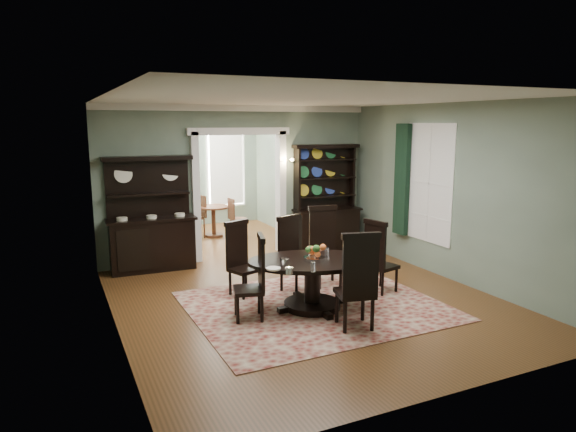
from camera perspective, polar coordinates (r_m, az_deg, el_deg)
name	(u,v)px	position (r m, az deg, el deg)	size (l,w,h in m)	color
room	(307,198)	(7.53, 2.16, 2.00)	(5.51, 6.01, 3.01)	brown
parlor	(204,171)	(12.64, -9.31, 4.98)	(3.51, 3.50, 3.01)	brown
doorway_trim	(239,176)	(10.22, -5.44, 4.40)	(2.08, 0.25, 2.57)	white
right_window	(416,181)	(9.73, 14.00, 3.74)	(0.15, 1.47, 2.12)	white
wall_sconce	(286,162)	(10.41, -0.23, 6.06)	(0.27, 0.21, 0.21)	gold
rug	(315,306)	(7.69, 3.03, -9.93)	(3.56, 2.99, 0.01)	maroon
dining_table	(312,274)	(7.44, 2.73, -6.51)	(2.17, 2.17, 0.73)	black
centerpiece	(314,256)	(7.31, 2.92, -4.43)	(1.51, 0.97, 0.25)	silver
chair_far_left	(240,256)	(8.07, -5.33, -4.46)	(0.54, 0.53, 1.17)	black
chair_far_mid	(292,251)	(8.21, 0.44, -3.96)	(0.56, 0.55, 1.22)	black
chair_far_right	(324,243)	(8.56, 4.05, -3.05)	(0.55, 0.53, 1.31)	black
chair_end_left	(256,276)	(7.03, -3.61, -6.62)	(0.51, 0.53, 1.18)	black
chair_end_right	(378,255)	(8.19, 9.98, -4.28)	(0.50, 0.52, 1.18)	black
chair_near	(358,279)	(6.67, 7.77, -6.97)	(0.58, 0.57, 1.32)	black
sideboard	(151,231)	(9.67, -14.94, -1.59)	(1.59, 0.61, 2.08)	black
welsh_dresser	(326,212)	(10.87, 4.24, 0.45)	(1.46, 0.61, 2.22)	black
parlor_table	(213,217)	(12.25, -8.28, -0.07)	(0.79, 0.79, 0.73)	#512C17
parlor_chair_left	(198,215)	(12.17, -9.98, 0.08)	(0.45, 0.44, 0.99)	#512C17
parlor_chair_right	(236,217)	(11.99, -5.83, -0.09)	(0.41, 0.40, 0.95)	#512C17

